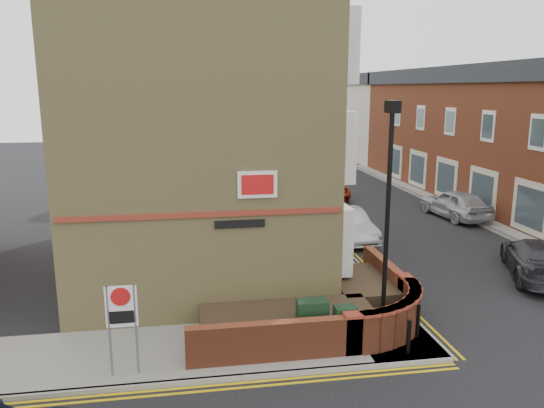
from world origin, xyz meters
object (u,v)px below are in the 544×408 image
(utility_cabinet_large, at_px, (312,322))
(lamppost, at_px, (387,223))
(zone_sign, at_px, (122,314))
(silver_car_near, at_px, (348,224))

(utility_cabinet_large, bearing_deg, lamppost, -3.01)
(zone_sign, height_order, silver_car_near, zone_sign)
(zone_sign, bearing_deg, utility_cabinet_large, 9.69)
(utility_cabinet_large, relative_size, silver_car_near, 0.28)
(utility_cabinet_large, xyz_separation_m, silver_car_near, (4.00, 9.72, -0.03))
(lamppost, bearing_deg, utility_cabinet_large, 176.99)
(silver_car_near, bearing_deg, utility_cabinet_large, -117.04)
(lamppost, xyz_separation_m, zone_sign, (-6.60, -0.70, -1.70))
(lamppost, bearing_deg, silver_car_near, 77.96)
(utility_cabinet_large, xyz_separation_m, zone_sign, (-4.70, -0.80, 0.92))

